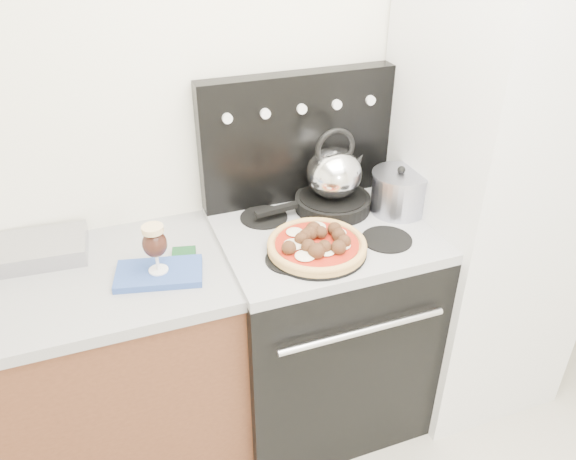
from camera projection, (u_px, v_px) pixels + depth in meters
name	position (u px, v px, depth m)	size (l,w,h in m)	color
room_shell	(462.00, 307.00, 1.16)	(3.52, 3.01, 2.52)	#B9B3A7
base_cabinet	(32.00, 398.00, 2.01)	(1.45, 0.60, 0.86)	brown
stove_body	(319.00, 328.00, 2.31)	(0.76, 0.65, 0.88)	black
cooktop	(323.00, 233.00, 2.07)	(0.76, 0.65, 0.04)	#ADADB2
backguard	(297.00, 138.00, 2.15)	(0.76, 0.08, 0.50)	black
fridge	(488.00, 193.00, 2.23)	(0.64, 0.68, 1.90)	silver
foil_sheet	(41.00, 249.00, 1.92)	(0.30, 0.22, 0.06)	silver
oven_mitt	(159.00, 274.00, 1.83)	(0.28, 0.16, 0.02)	#2D4B9A
beer_glass	(155.00, 249.00, 1.78)	(0.08, 0.08, 0.17)	black
pizza_pan	(317.00, 251.00, 1.92)	(0.34, 0.34, 0.01)	black
pizza	(317.00, 243.00, 1.91)	(0.34, 0.34, 0.05)	#F1A752
skillet	(333.00, 203.00, 2.17)	(0.29, 0.29, 0.05)	black
tea_kettle	(334.00, 169.00, 2.10)	(0.21, 0.21, 0.23)	silver
stock_pot	(399.00, 193.00, 2.13)	(0.21, 0.21, 0.15)	#A3A5B7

